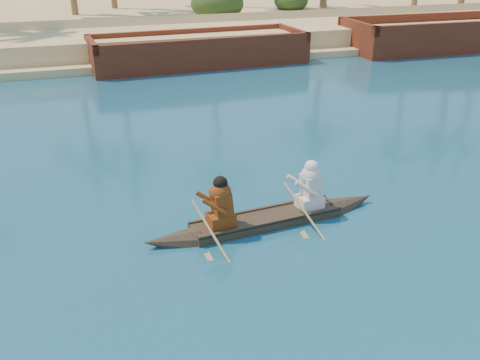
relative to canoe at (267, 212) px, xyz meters
name	(u,v)px	position (x,y,z in m)	size (l,w,h in m)	color
sandy_embankment	(88,6)	(-0.86, 41.01, 0.23)	(150.00, 51.00, 1.50)	#DEBB7D
shrub_cluster	(105,21)	(-0.86, 25.62, 0.90)	(100.00, 6.00, 2.40)	#1C3112
canoe	(267,212)	(0.00, 0.00, 0.00)	(5.66, 1.21, 1.55)	#3E3122
barge_mid	(199,52)	(2.90, 16.95, 0.33)	(10.96, 4.03, 1.81)	#5D2514
barge_right	(450,35)	(17.97, 16.60, 0.43)	(12.60, 4.47, 2.08)	#5D2514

